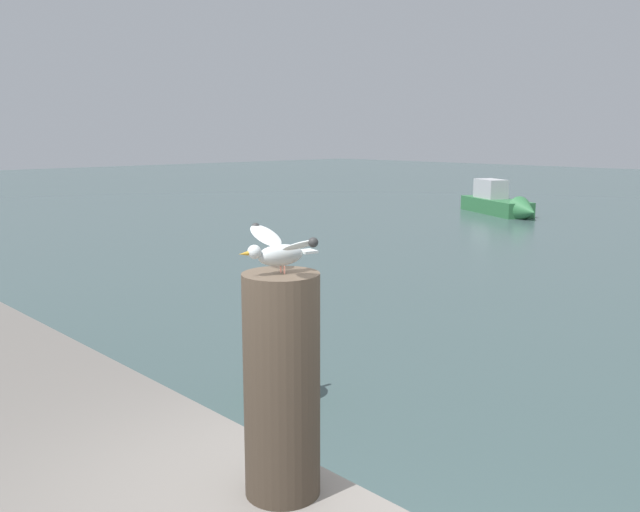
# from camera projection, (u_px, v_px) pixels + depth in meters

# --- Properties ---
(mooring_post) EXTENTS (0.37, 0.37, 1.10)m
(mooring_post) POSITION_uv_depth(u_px,v_px,m) (282.00, 386.00, 3.22)
(mooring_post) COLOR #382D23
(mooring_post) RESTS_ON harbor_quay
(seagull) EXTENTS (0.59, 0.39, 0.20)m
(seagull) POSITION_uv_depth(u_px,v_px,m) (280.00, 249.00, 3.10)
(seagull) COLOR #C67660
(seagull) RESTS_ON mooring_post
(boat_green) EXTENTS (4.46, 2.98, 1.51)m
(boat_green) POSITION_uv_depth(u_px,v_px,m) (502.00, 204.00, 26.22)
(boat_green) COLOR #2D6B3D
(boat_green) RESTS_ON ground_plane
(channel_buoy) EXTENTS (0.56, 0.56, 1.33)m
(channel_buoy) POSITION_uv_depth(u_px,v_px,m) (280.00, 361.00, 7.91)
(channel_buoy) COLOR green
(channel_buoy) RESTS_ON ground_plane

